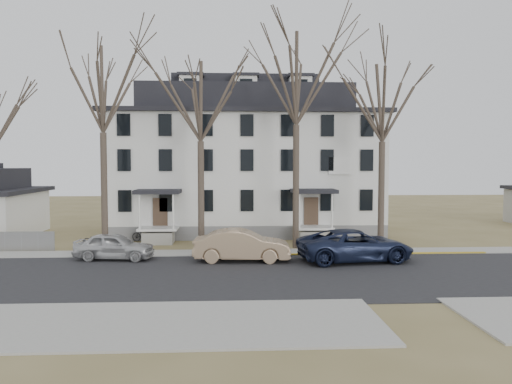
{
  "coord_description": "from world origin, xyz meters",
  "views": [
    {
      "loc": [
        -3.15,
        -21.58,
        5.45
      ],
      "look_at": [
        -1.58,
        9.0,
        3.62
      ],
      "focal_mm": 35.0,
      "sensor_mm": 36.0,
      "label": 1
    }
  ],
  "objects": [
    {
      "name": "bicycle_left",
      "position": [
        -11.76,
        10.55,
        0.45
      ],
      "size": [
        1.74,
        0.63,
        0.91
      ],
      "primitive_type": "imported",
      "rotation": [
        0.0,
        0.0,
        1.59
      ],
      "color": "black",
      "rests_on": "ground"
    },
    {
      "name": "main_road",
      "position": [
        0.0,
        2.0,
        0.0
      ],
      "size": [
        120.0,
        10.0,
        0.04
      ],
      "primitive_type": "cube",
      "color": "#27272A",
      "rests_on": "ground"
    },
    {
      "name": "car_silver",
      "position": [
        -9.63,
        6.32,
        0.75
      ],
      "size": [
        4.56,
        2.25,
        1.49
      ],
      "primitive_type": "imported",
      "rotation": [
        0.0,
        0.0,
        1.46
      ],
      "color": "#BCBCBC",
      "rests_on": "ground"
    },
    {
      "name": "car_navy",
      "position": [
        3.67,
        5.17,
        0.87
      ],
      "size": [
        6.6,
        3.68,
        1.74
      ],
      "primitive_type": "imported",
      "rotation": [
        0.0,
        0.0,
        1.7
      ],
      "color": "#19213B",
      "rests_on": "ground"
    },
    {
      "name": "bicycle_right",
      "position": [
        -9.08,
        12.41,
        0.5
      ],
      "size": [
        1.72,
        0.91,
        1.0
      ],
      "primitive_type": "imported",
      "rotation": [
        0.0,
        0.0,
        1.29
      ],
      "color": "black",
      "rests_on": "ground"
    },
    {
      "name": "car_tan",
      "position": [
        -2.53,
        5.5,
        0.87
      ],
      "size": [
        5.38,
        2.16,
        1.74
      ],
      "primitive_type": "imported",
      "rotation": [
        0.0,
        0.0,
        1.51
      ],
      "color": "tan",
      "rests_on": "ground"
    },
    {
      "name": "tree_mid_right",
      "position": [
        6.5,
        9.8,
        9.6
      ],
      "size": [
        7.8,
        7.8,
        12.74
      ],
      "color": "#473B31",
      "rests_on": "ground"
    },
    {
      "name": "tree_mid_left",
      "position": [
        -5.0,
        9.8,
        9.6
      ],
      "size": [
        7.8,
        7.8,
        12.74
      ],
      "color": "#473B31",
      "rests_on": "ground"
    },
    {
      "name": "tree_far_left",
      "position": [
        -11.0,
        9.8,
        10.34
      ],
      "size": [
        8.4,
        8.4,
        13.72
      ],
      "color": "#473B31",
      "rests_on": "ground"
    },
    {
      "name": "far_sidewalk",
      "position": [
        0.0,
        8.0,
        0.0
      ],
      "size": [
        120.0,
        2.0,
        0.08
      ],
      "primitive_type": "cube",
      "color": "#A09F97",
      "rests_on": "ground"
    },
    {
      "name": "yellow_curb",
      "position": [
        5.0,
        7.1,
        0.0
      ],
      "size": [
        14.0,
        0.25,
        0.06
      ],
      "primitive_type": "cube",
      "color": "gold",
      "rests_on": "ground"
    },
    {
      "name": "near_sidewalk_left",
      "position": [
        -8.0,
        -5.0,
        0.0
      ],
      "size": [
        20.0,
        5.0,
        0.08
      ],
      "primitive_type": "cube",
      "color": "#A09F97",
      "rests_on": "ground"
    },
    {
      "name": "boarding_house",
      "position": [
        -2.0,
        17.95,
        5.38
      ],
      "size": [
        20.8,
        12.36,
        12.05
      ],
      "color": "slate",
      "rests_on": "ground"
    },
    {
      "name": "ground",
      "position": [
        0.0,
        0.0,
        0.0
      ],
      "size": [
        120.0,
        120.0,
        0.0
      ],
      "primitive_type": "plane",
      "color": "olive",
      "rests_on": "ground"
    },
    {
      "name": "tree_center",
      "position": [
        1.0,
        9.8,
        11.08
      ],
      "size": [
        9.0,
        9.0,
        14.7
      ],
      "color": "#473B31",
      "rests_on": "ground"
    }
  ]
}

